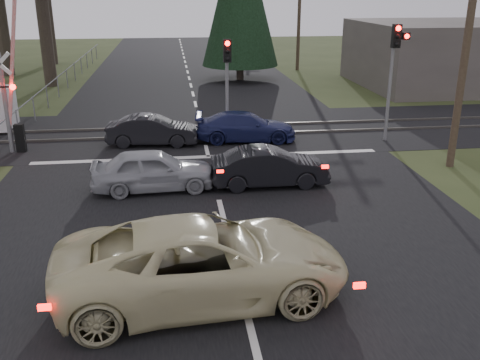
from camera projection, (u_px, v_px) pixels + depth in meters
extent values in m
plane|color=#2E3819|center=(234.00, 260.00, 12.52)|extent=(120.00, 120.00, 0.00)
cube|color=black|center=(205.00, 144.00, 21.85)|extent=(14.00, 100.00, 0.01)
cube|color=black|center=(202.00, 132.00, 23.71)|extent=(120.00, 8.00, 0.01)
cube|color=silver|center=(208.00, 157.00, 20.16)|extent=(13.00, 0.35, 0.00)
cube|color=#59544C|center=(203.00, 135.00, 22.95)|extent=(120.00, 0.12, 0.10)
cube|color=#59544C|center=(201.00, 126.00, 24.44)|extent=(120.00, 0.12, 0.10)
cylinder|color=slate|center=(6.00, 104.00, 20.11)|extent=(0.18, 0.18, 3.80)
cube|color=black|center=(2.00, 87.00, 19.82)|extent=(0.90, 0.06, 0.06)
sphere|color=#FF0C07|center=(13.00, 87.00, 19.80)|extent=(0.22, 0.22, 0.22)
cube|color=black|center=(20.00, 138.00, 20.61)|extent=(0.35, 0.25, 1.10)
cube|color=red|center=(13.00, 47.00, 19.47)|extent=(1.16, 0.10, 5.93)
cylinder|color=slate|center=(389.00, 95.00, 21.73)|extent=(0.14, 0.14, 3.80)
cube|color=black|center=(396.00, 36.00, 20.77)|extent=(0.32, 0.24, 0.90)
sphere|color=#FF0C07|center=(398.00, 28.00, 20.54)|extent=(0.20, 0.20, 0.20)
sphere|color=black|center=(398.00, 36.00, 20.65)|extent=(0.18, 0.18, 0.18)
sphere|color=black|center=(397.00, 44.00, 20.75)|extent=(0.18, 0.18, 0.18)
cube|color=black|center=(406.00, 36.00, 20.81)|extent=(0.28, 0.22, 0.28)
sphere|color=#FF0C07|center=(407.00, 36.00, 20.70)|extent=(0.18, 0.18, 0.18)
cylinder|color=slate|center=(227.00, 101.00, 22.17)|extent=(0.14, 0.14, 3.20)
cube|color=black|center=(227.00, 51.00, 21.31)|extent=(0.32, 0.24, 0.90)
sphere|color=#FF0C07|center=(227.00, 43.00, 21.09)|extent=(0.20, 0.20, 0.20)
sphere|color=black|center=(228.00, 51.00, 21.19)|extent=(0.18, 0.18, 0.18)
sphere|color=black|center=(228.00, 59.00, 21.29)|extent=(0.18, 0.18, 0.18)
cylinder|color=#4C3D2D|center=(468.00, 37.00, 17.61)|extent=(0.26, 0.26, 9.00)
cylinder|color=#4C3D2D|center=(299.00, 9.00, 40.01)|extent=(0.26, 0.26, 9.00)
cylinder|color=#4C3D2D|center=(251.00, 1.00, 63.33)|extent=(0.26, 0.26, 9.00)
cylinder|color=#473D33|center=(47.00, 43.00, 33.85)|extent=(0.80, 0.80, 5.40)
cylinder|color=#473D33|center=(2.00, 27.00, 37.80)|extent=(0.89, 0.89, 6.75)
cylinder|color=#473D33|center=(50.00, 31.00, 43.87)|extent=(0.80, 0.80, 5.40)
cylinder|color=#473D33|center=(240.00, 65.00, 36.86)|extent=(0.50, 0.50, 2.00)
cube|color=#59514C|center=(470.00, 54.00, 34.53)|extent=(14.00, 10.00, 4.00)
imported|color=beige|center=(203.00, 261.00, 10.79)|extent=(6.13, 3.24, 1.64)
imported|color=black|center=(269.00, 167.00, 17.08)|extent=(3.74, 1.34, 1.23)
imported|color=#989A9F|center=(153.00, 170.00, 16.69)|extent=(3.88, 1.69, 1.30)
imported|color=#1A2050|center=(246.00, 127.00, 22.12)|extent=(4.26, 2.04, 1.20)
imported|color=black|center=(152.00, 130.00, 21.54)|extent=(3.72, 1.58, 1.19)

